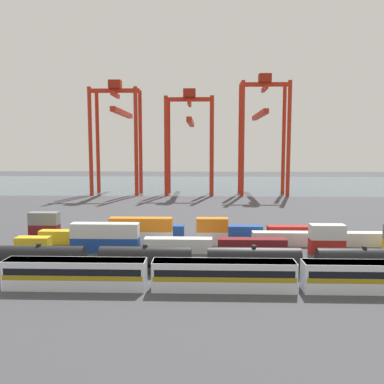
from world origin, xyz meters
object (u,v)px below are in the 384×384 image
passenger_train (224,274)px  shipping_container_5 (327,246)px  shipping_container_20 (45,231)px  shipping_container_24 (233,232)px  freight_tank_row (254,260)px  shipping_container_16 (356,239)px  shipping_container_25 (297,232)px  shipping_container_13 (212,238)px  shipping_container_1 (105,245)px  gantry_crane_east (263,123)px  gantry_crane_central (190,131)px  shipping_container_15 (284,239)px  gantry_crane_west (118,125)px  shipping_container_11 (141,237)px

passenger_train → shipping_container_5: 26.96m
shipping_container_20 → shipping_container_24: same height
freight_tank_row → shipping_container_16: size_ratio=6.45×
shipping_container_16 → passenger_train: bearing=-136.6°
shipping_container_25 → shipping_container_13: bearing=-161.4°
shipping_container_1 → gantry_crane_east: bearing=66.4°
shipping_container_24 → gantry_crane_central: 86.89m
shipping_container_15 → gantry_crane_west: size_ratio=0.27×
shipping_container_15 → shipping_container_16: same height
shipping_container_13 → gantry_crane_west: size_ratio=0.13×
shipping_container_5 → shipping_container_1: bearing=180.0°
shipping_container_1 → shipping_container_24: (23.70, 11.87, 0.00)m
shipping_container_11 → shipping_container_16: bearing=0.0°
shipping_container_16 → shipping_container_24: bearing=165.6°
shipping_container_5 → gantry_crane_west: 113.30m
shipping_container_1 → gantry_crane_west: (-17.76, 94.13, 26.59)m
shipping_container_25 → shipping_container_24: bearing=180.0°
freight_tank_row → shipping_container_11: (-19.61, 17.93, -0.72)m
passenger_train → freight_tank_row: 8.51m
shipping_container_5 → shipping_container_16: bearing=38.8°
passenger_train → shipping_container_15: 28.03m
freight_tank_row → shipping_container_20: (-40.98, 23.86, -0.72)m
shipping_container_16 → gantry_crane_east: bearing=93.7°
shipping_container_20 → shipping_container_13: bearing=-9.6°
passenger_train → shipping_container_15: (12.68, 24.98, -0.84)m
shipping_container_5 → gantry_crane_central: bearing=106.4°
passenger_train → shipping_container_16: 36.39m
freight_tank_row → shipping_container_25: bearing=63.8°
passenger_train → shipping_container_5: bearing=45.0°
freight_tank_row → shipping_container_11: bearing=137.6°
shipping_container_13 → shipping_container_25: same height
shipping_container_20 → gantry_crane_central: 90.33m
passenger_train → freight_tank_row: freight_tank_row is taller
shipping_container_5 → shipping_container_15: bearing=137.1°
passenger_train → shipping_container_15: bearing=63.1°
shipping_container_13 → shipping_container_20: 35.63m
shipping_container_13 → shipping_container_16: bearing=0.0°
shipping_container_16 → shipping_container_24: same height
shipping_container_15 → shipping_container_24: bearing=147.6°
freight_tank_row → shipping_container_16: bearing=39.6°
shipping_container_16 → shipping_container_20: 62.93m
shipping_container_13 → shipping_container_20: (-35.13, 5.93, 0.00)m
shipping_container_13 → shipping_container_16: size_ratio=0.50×
shipping_container_5 → passenger_train: bearing=-135.0°
freight_tank_row → shipping_container_16: (21.68, 17.93, -0.72)m
shipping_container_5 → freight_tank_row: bearing=-140.0°
shipping_container_11 → shipping_container_24: (18.17, 5.93, 0.00)m
gantry_crane_central → shipping_container_15: bearing=-76.4°
shipping_container_1 → gantry_crane_west: 99.41m
freight_tank_row → shipping_container_25: size_ratio=6.45×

